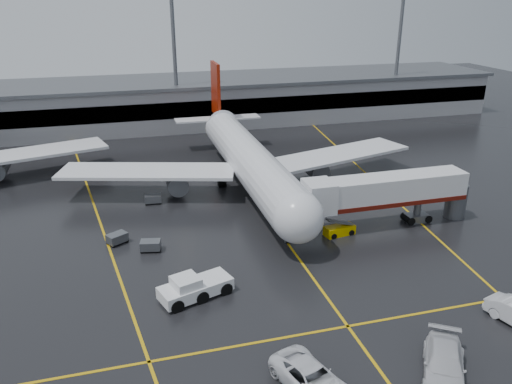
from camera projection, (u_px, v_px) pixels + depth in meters
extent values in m
plane|color=black|center=(268.00, 216.00, 59.90)|extent=(220.00, 220.00, 0.00)
cube|color=gold|center=(268.00, 216.00, 59.90)|extent=(0.25, 90.00, 0.02)
cube|color=gold|center=(348.00, 326.00, 40.20)|extent=(60.00, 0.25, 0.02)
cube|color=gold|center=(93.00, 202.00, 63.89)|extent=(9.99, 69.35, 0.02)
cube|color=gold|center=(367.00, 174.00, 73.32)|extent=(7.57, 69.64, 0.02)
cube|color=gray|center=(199.00, 102.00, 101.41)|extent=(120.00, 18.00, 8.00)
cube|color=black|center=(207.00, 109.00, 93.34)|extent=(120.00, 0.40, 3.00)
cube|color=#595B60|center=(198.00, 80.00, 99.82)|extent=(122.00, 19.00, 0.60)
cylinder|color=#595B60|center=(175.00, 63.00, 91.65)|extent=(0.70, 0.70, 25.00)
cylinder|color=#595B60|center=(398.00, 55.00, 102.81)|extent=(0.70, 0.70, 25.00)
cylinder|color=silver|center=(250.00, 161.00, 65.52)|extent=(5.20, 36.00, 5.20)
sphere|color=silver|center=(298.00, 217.00, 49.40)|extent=(5.20, 5.20, 5.20)
cone|color=silver|center=(218.00, 120.00, 84.10)|extent=(4.94, 8.00, 4.94)
cube|color=maroon|center=(216.00, 89.00, 83.18)|extent=(0.50, 5.50, 8.50)
cube|color=silver|center=(218.00, 119.00, 84.02)|extent=(14.00, 3.00, 0.25)
cube|color=silver|center=(147.00, 171.00, 64.38)|extent=(22.80, 11.83, 0.40)
cube|color=silver|center=(337.00, 155.00, 70.83)|extent=(22.80, 11.83, 0.40)
cylinder|color=#595B60|center=(176.00, 182.00, 64.87)|extent=(2.60, 4.50, 2.60)
cylinder|color=#595B60|center=(315.00, 169.00, 69.58)|extent=(2.60, 4.50, 2.60)
cylinder|color=#595B60|center=(287.00, 234.00, 53.27)|extent=(0.56, 0.56, 2.00)
cylinder|color=#595B60|center=(222.00, 179.00, 68.59)|extent=(0.56, 0.56, 2.00)
cylinder|color=#595B60|center=(267.00, 175.00, 70.18)|extent=(0.56, 0.56, 2.00)
cylinder|color=black|center=(287.00, 238.00, 53.47)|extent=(0.40, 1.10, 1.10)
cylinder|color=black|center=(222.00, 182.00, 68.76)|extent=(1.00, 1.40, 1.40)
cylinder|color=black|center=(267.00, 178.00, 70.34)|extent=(1.00, 1.40, 1.40)
cube|color=silver|center=(25.00, 154.00, 71.15)|extent=(22.80, 11.83, 0.40)
cube|color=silver|center=(388.00, 189.00, 55.88)|extent=(18.00, 3.20, 3.00)
cube|color=#520F07|center=(387.00, 200.00, 56.36)|extent=(18.00, 3.30, 0.50)
cube|color=silver|center=(319.00, 197.00, 53.85)|extent=(3.00, 3.40, 3.30)
cylinder|color=#595B60|center=(417.00, 209.00, 57.95)|extent=(0.80, 0.80, 3.00)
cube|color=#595B60|center=(416.00, 218.00, 58.33)|extent=(2.60, 1.60, 0.90)
cylinder|color=#595B60|center=(456.00, 201.00, 59.00)|extent=(2.40, 2.40, 4.00)
cylinder|color=black|center=(408.00, 219.00, 58.06)|extent=(0.90, 1.80, 0.90)
cylinder|color=black|center=(425.00, 217.00, 58.61)|extent=(0.90, 1.80, 0.90)
cube|color=white|center=(196.00, 288.00, 43.85)|extent=(6.77, 4.38, 1.08)
cube|color=white|center=(186.00, 282.00, 43.06)|extent=(2.73, 2.73, 0.90)
cube|color=black|center=(186.00, 282.00, 43.06)|extent=(2.46, 2.46, 0.81)
cylinder|color=black|center=(171.00, 300.00, 42.76)|extent=(1.96, 2.93, 1.17)
cylinder|color=black|center=(196.00, 291.00, 43.97)|extent=(1.96, 2.93, 1.17)
cylinder|color=black|center=(219.00, 283.00, 45.18)|extent=(1.96, 2.93, 1.17)
cube|color=#D2AA00|center=(339.00, 230.00, 55.15)|extent=(3.52, 1.88, 1.02)
cube|color=#595B60|center=(340.00, 222.00, 54.79)|extent=(3.32, 1.31, 1.17)
cylinder|color=black|center=(330.00, 234.00, 54.81)|extent=(0.88, 1.66, 0.65)
cylinder|color=black|center=(348.00, 230.00, 55.66)|extent=(0.88, 1.66, 0.65)
imported|color=white|center=(312.00, 379.00, 33.50)|extent=(4.86, 7.04, 1.79)
imported|color=silver|center=(444.00, 365.00, 34.66)|extent=(6.00, 7.11, 1.95)
cube|color=#595B60|center=(150.00, 245.00, 51.65)|extent=(2.22, 1.68, 0.90)
cylinder|color=black|center=(142.00, 252.00, 51.31)|extent=(0.40, 0.20, 0.40)
cylinder|color=black|center=(158.00, 251.00, 51.41)|extent=(0.40, 0.20, 0.40)
cylinder|color=black|center=(144.00, 247.00, 52.24)|extent=(0.40, 0.20, 0.40)
cylinder|color=black|center=(159.00, 247.00, 52.34)|extent=(0.40, 0.20, 0.40)
cube|color=#595B60|center=(117.00, 238.00, 53.16)|extent=(2.38, 2.15, 0.90)
cylinder|color=black|center=(113.00, 246.00, 52.48)|extent=(0.40, 0.20, 0.40)
cylinder|color=black|center=(127.00, 241.00, 53.56)|extent=(0.40, 0.20, 0.40)
cylinder|color=black|center=(108.00, 243.00, 53.11)|extent=(0.40, 0.20, 0.40)
cylinder|color=black|center=(121.00, 238.00, 54.20)|extent=(0.40, 0.20, 0.40)
cube|color=#595B60|center=(153.00, 198.00, 63.20)|extent=(2.10, 1.45, 0.90)
cylinder|color=black|center=(147.00, 204.00, 62.78)|extent=(0.40, 0.20, 0.40)
cylinder|color=black|center=(160.00, 203.00, 63.06)|extent=(0.40, 0.20, 0.40)
cylinder|color=black|center=(147.00, 201.00, 63.69)|extent=(0.40, 0.20, 0.40)
cylinder|color=black|center=(160.00, 200.00, 63.97)|extent=(0.40, 0.20, 0.40)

